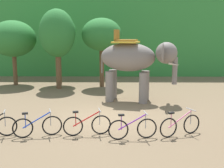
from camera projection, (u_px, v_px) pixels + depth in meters
ground_plane at (108, 118)px, 12.21m from camera, size 80.00×80.00×0.00m
foliage_hedge at (112, 38)px, 26.24m from camera, size 36.00×6.00×6.40m
tree_far_left at (13, 39)px, 19.46m from camera, size 3.11×3.11×4.46m
tree_left at (59, 31)px, 19.55m from camera, size 2.35×2.35×4.81m
tree_right at (57, 34)px, 18.07m from camera, size 2.29×2.29×5.12m
tree_center at (102, 35)px, 18.76m from camera, size 2.65×2.65×4.59m
elephant at (134, 60)px, 14.88m from camera, size 4.25×2.47×3.78m
bike_blue at (37, 126)px, 9.93m from camera, size 1.65×0.67×0.92m
bike_red at (87, 125)px, 10.07m from camera, size 1.69×0.52×0.92m
bike_purple at (133, 128)px, 9.69m from camera, size 1.69×0.52×0.92m
bike_pink at (180, 125)px, 10.03m from camera, size 1.58×0.81×0.92m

